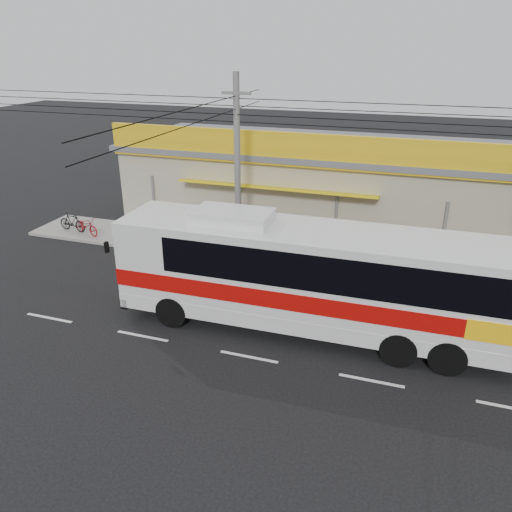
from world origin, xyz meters
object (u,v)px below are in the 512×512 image
(motorbike_dark, at_px, (72,222))
(utility_pole, at_px, (236,109))
(motorbike_red, at_px, (86,226))
(coach_bus, at_px, (317,273))

(motorbike_dark, xyz_separation_m, utility_pole, (9.86, -0.77, 6.35))
(motorbike_red, height_order, motorbike_dark, motorbike_dark)
(coach_bus, bearing_deg, motorbike_dark, 158.39)
(coach_bus, bearing_deg, utility_pole, 133.67)
(motorbike_dark, relative_size, utility_pole, 0.05)
(coach_bus, relative_size, utility_pole, 0.40)
(motorbike_red, xyz_separation_m, motorbike_dark, (-1.01, 0.18, 0.04))
(motorbike_dark, bearing_deg, utility_pole, -87.40)
(coach_bus, height_order, motorbike_dark, coach_bus)
(coach_bus, xyz_separation_m, motorbike_dark, (-14.52, 5.52, -1.59))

